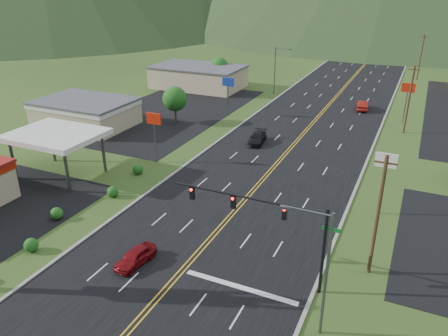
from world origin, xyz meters
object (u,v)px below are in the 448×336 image
at_px(car_dark_mid, 257,138).
at_px(car_red_far, 363,105).
at_px(streetlight_east, 322,267).
at_px(streetlight_west, 277,67).
at_px(gas_canopy, 56,136).
at_px(traffic_signal, 271,218).
at_px(car_red_near, 135,257).

distance_m(car_dark_mid, car_red_far, 25.75).
distance_m(streetlight_east, car_dark_mid, 35.76).
bearing_deg(streetlight_west, streetlight_east, -69.14).
bearing_deg(car_dark_mid, gas_canopy, -138.42).
bearing_deg(gas_canopy, car_dark_mid, 48.90).
bearing_deg(traffic_signal, car_red_far, 90.56).
height_order(streetlight_east, car_red_near, streetlight_east).
relative_size(streetlight_east, streetlight_west, 1.00).
bearing_deg(streetlight_west, car_red_near, -82.43).
height_order(car_dark_mid, car_red_far, car_red_far).
height_order(gas_canopy, car_red_far, gas_canopy).
relative_size(gas_canopy, car_dark_mid, 2.05).
height_order(gas_canopy, car_dark_mid, gas_canopy).
distance_m(streetlight_west, car_red_far, 18.87).
relative_size(streetlight_east, gas_canopy, 0.90).
relative_size(streetlight_east, car_red_far, 1.83).
bearing_deg(car_red_near, gas_canopy, 156.44).
distance_m(gas_canopy, car_dark_mid, 26.40).
relative_size(car_red_near, car_dark_mid, 0.82).
height_order(streetlight_west, car_red_near, streetlight_west).
xyz_separation_m(traffic_signal, car_red_near, (-10.35, -2.83, -4.65)).
bearing_deg(gas_canopy, car_red_far, 56.94).
height_order(car_red_near, car_red_far, car_red_far).
height_order(traffic_signal, streetlight_east, streetlight_east).
bearing_deg(streetlight_east, car_red_far, 95.40).
relative_size(streetlight_west, car_dark_mid, 1.85).
xyz_separation_m(traffic_signal, streetlight_east, (4.70, -4.00, -0.15)).
distance_m(car_red_near, car_red_far, 54.72).
relative_size(streetlight_west, car_red_near, 2.26).
bearing_deg(streetlight_east, streetlight_west, 110.86).
xyz_separation_m(streetlight_west, car_dark_mid, (6.81, -28.36, -4.47)).
relative_size(traffic_signal, car_red_far, 2.66).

